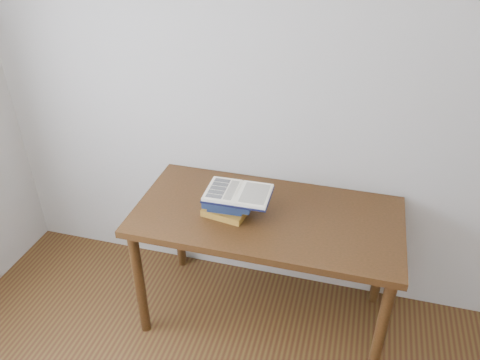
% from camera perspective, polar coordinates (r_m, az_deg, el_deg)
% --- Properties ---
extents(room_shell, '(3.54, 3.54, 2.62)m').
position_cam_1_polar(room_shell, '(1.05, -19.47, -7.58)').
color(room_shell, '#B2AFA9').
rests_on(room_shell, ground).
extents(desk, '(1.44, 0.72, 0.77)m').
position_cam_1_polar(desk, '(2.60, 3.28, -5.83)').
color(desk, '#4A2712').
rests_on(desk, ground).
extents(book_stack, '(0.27, 0.20, 0.13)m').
position_cam_1_polar(book_stack, '(2.50, -1.58, -2.83)').
color(book_stack, '#9A5323').
rests_on(book_stack, desk).
extents(open_book, '(0.35, 0.24, 0.03)m').
position_cam_1_polar(open_book, '(2.44, -0.20, -1.60)').
color(open_book, black).
rests_on(open_book, book_stack).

